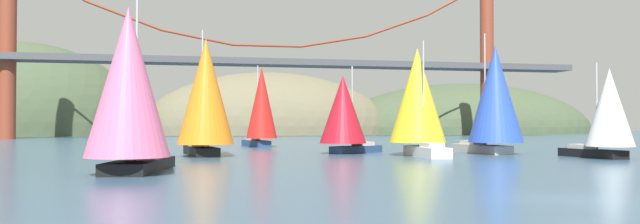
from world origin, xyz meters
name	(u,v)px	position (x,y,z in m)	size (l,w,h in m)	color
ground_plane	(573,200)	(0.00, 0.00, 0.00)	(360.00, 360.00, 0.00)	#385670
headland_center	(268,134)	(5.00, 135.00, 0.00)	(65.92, 44.00, 32.12)	#6B664C
headland_left	(20,135)	(-55.00, 135.00, 0.00)	(58.00, 44.00, 44.81)	#425138
headland_right	(464,133)	(60.00, 135.00, 0.00)	(75.24, 44.00, 27.80)	#425138
suspension_bridge	(267,59)	(0.00, 95.00, 15.24)	(128.50, 6.00, 32.48)	brown
sailboat_pink_spinnaker	(129,89)	(-16.97, 14.52, 4.66)	(5.22, 9.28, 10.77)	black
sailboat_crimson_sail	(344,111)	(-0.06, 33.82, 3.89)	(7.51, 6.47, 8.15)	navy
sailboat_red_spinnaker	(261,105)	(-5.94, 50.04, 4.88)	(4.33, 7.47, 9.68)	navy
sailboat_blue_spinnaker	(494,97)	(13.13, 30.17, 5.19)	(5.33, 8.89, 11.18)	#B7B2A8
sailboat_orange_sail	(205,95)	(-12.63, 31.49, 5.17)	(5.35, 9.27, 10.90)	black
sailboat_white_mainsail	(608,111)	(18.31, 21.74, 3.73)	(3.90, 7.12, 7.68)	black
sailboat_yellow_sail	(418,98)	(5.45, 29.34, 4.98)	(4.92, 7.82, 9.81)	white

